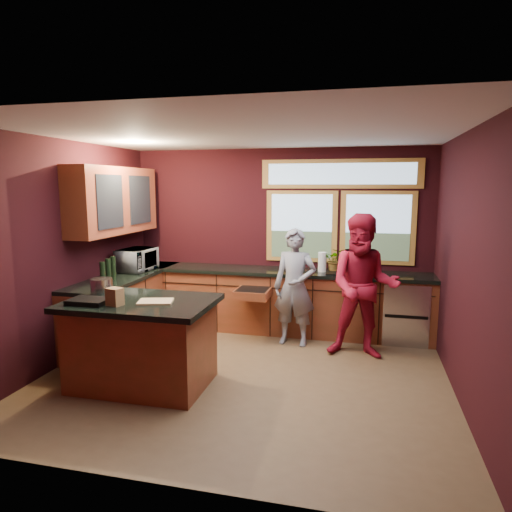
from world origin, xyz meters
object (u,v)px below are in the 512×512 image
at_px(person_grey, 295,287).
at_px(island, 142,342).
at_px(person_red, 364,287).
at_px(stock_pot, 102,286).
at_px(cutting_board, 156,302).

bearing_deg(person_grey, island, -124.00).
distance_m(person_red, stock_pot, 3.13).
height_order(person_grey, cutting_board, person_grey).
bearing_deg(stock_pot, person_red, 23.79).
height_order(person_grey, stock_pot, person_grey).
height_order(person_grey, person_red, person_red).
relative_size(person_red, cutting_board, 5.19).
xyz_separation_m(person_red, cutting_board, (-2.11, -1.46, 0.05)).
height_order(island, person_grey, person_grey).
xyz_separation_m(cutting_board, stock_pot, (-0.75, 0.20, 0.08)).
relative_size(person_red, stock_pot, 7.56).
bearing_deg(island, person_grey, 50.09).
relative_size(person_grey, person_red, 0.88).
bearing_deg(stock_pot, island, -15.26).
relative_size(person_grey, cutting_board, 4.54).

